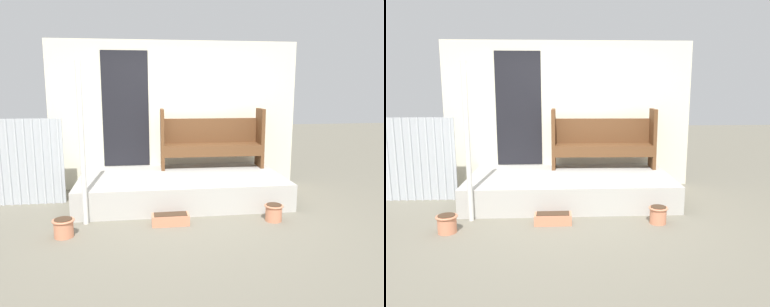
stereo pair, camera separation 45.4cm
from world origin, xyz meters
The scene contains 8 objects.
ground_plane centered at (0.00, 0.00, 0.00)m, with size 24.00×24.00×0.00m, color #706B5B.
porch_slab centered at (0.13, 0.85, 0.20)m, with size 3.20×1.70×0.41m.
house_wall centered at (0.09, 1.72, 1.31)m, with size 4.40×0.08×2.60m.
support_post centered at (-1.26, -0.06, 1.07)m, with size 0.07×0.07×2.14m.
bench centered at (0.72, 1.38, 0.91)m, with size 1.78×0.45×1.02m.
flower_pot_left centered at (-1.46, -0.48, 0.13)m, with size 0.27×0.27×0.23m.
flower_pot_middle centered at (1.28, -0.29, 0.13)m, with size 0.26×0.26×0.23m.
planter_box_rect centered at (-0.13, -0.24, 0.07)m, with size 0.50×0.21×0.15m.
Camera 2 is at (-0.05, -5.01, 1.83)m, focal length 35.00 mm.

